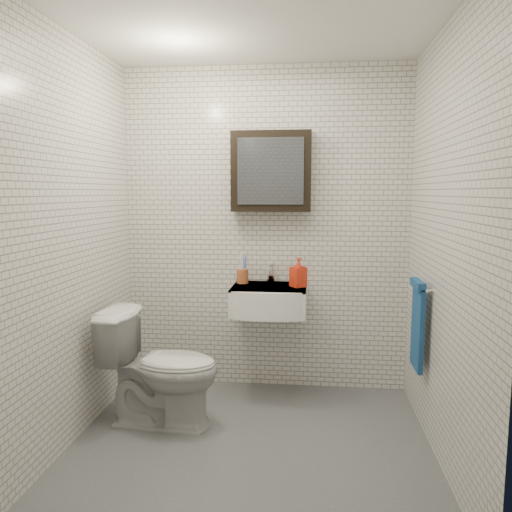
{
  "coord_description": "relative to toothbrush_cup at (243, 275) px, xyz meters",
  "views": [
    {
      "loc": [
        0.35,
        -2.87,
        1.55
      ],
      "look_at": [
        -0.01,
        0.45,
        1.12
      ],
      "focal_mm": 35.0,
      "sensor_mm": 36.0,
      "label": 1
    }
  ],
  "objects": [
    {
      "name": "room_shell",
      "position": [
        0.16,
        -0.89,
        0.56
      ],
      "size": [
        2.22,
        2.02,
        2.51
      ],
      "color": "silver",
      "rests_on": "ground"
    },
    {
      "name": "towel_rail",
      "position": [
        1.21,
        -0.54,
        -0.19
      ],
      "size": [
        0.09,
        0.3,
        0.58
      ],
      "color": "silver",
      "rests_on": "room_shell"
    },
    {
      "name": "faucet",
      "position": [
        0.21,
        0.04,
        0.01
      ],
      "size": [
        0.06,
        0.2,
        0.15
      ],
      "color": "silver",
      "rests_on": "washbasin"
    },
    {
      "name": "washbasin",
      "position": [
        0.21,
        -0.15,
        -0.15
      ],
      "size": [
        0.55,
        0.5,
        0.2
      ],
      "color": "white",
      "rests_on": "room_shell"
    },
    {
      "name": "soap_bottle",
      "position": [
        0.43,
        -0.11,
        0.05
      ],
      "size": [
        0.14,
        0.14,
        0.22
      ],
      "primitive_type": "imported",
      "rotation": [
        0.0,
        0.0,
        0.62
      ],
      "color": "orange",
      "rests_on": "washbasin"
    },
    {
      "name": "toothbrush_cup",
      "position": [
        0.0,
        0.0,
        0.0
      ],
      "size": [
        0.12,
        0.12,
        0.24
      ],
      "rotation": [
        0.0,
        0.0,
        0.4
      ],
      "color": "#AA542A",
      "rests_on": "washbasin"
    },
    {
      "name": "mirror_cabinet",
      "position": [
        0.21,
        0.04,
        0.79
      ],
      "size": [
        0.6,
        0.15,
        0.6
      ],
      "color": "black",
      "rests_on": "room_shell"
    },
    {
      "name": "toilet",
      "position": [
        -0.46,
        -0.65,
        -0.52
      ],
      "size": [
        0.79,
        0.48,
        0.78
      ],
      "primitive_type": "imported",
      "rotation": [
        0.0,
        0.0,
        1.5
      ],
      "color": "silver",
      "rests_on": "ground"
    },
    {
      "name": "ground",
      "position": [
        0.16,
        -0.89,
        -0.91
      ],
      "size": [
        2.2,
        2.0,
        0.01
      ],
      "primitive_type": "cube",
      "color": "#4F5357",
      "rests_on": "ground"
    }
  ]
}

